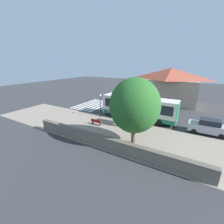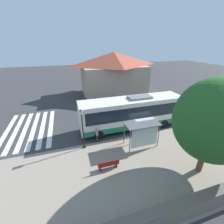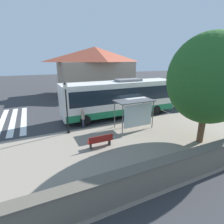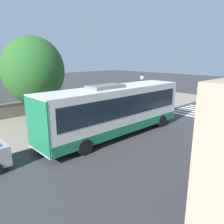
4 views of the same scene
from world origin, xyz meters
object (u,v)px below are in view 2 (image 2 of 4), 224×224
at_px(street_lamp_near, 83,126).
at_px(bus_shelter, 143,128).
at_px(bus, 132,112).
at_px(parked_car_behind_bus, 201,112).
at_px(pedestrian, 97,133).
at_px(bench, 109,164).
at_px(shade_tree, 214,121).

bearing_deg(street_lamp_near, bus_shelter, -103.99).
xyz_separation_m(bus, parked_car_behind_bus, (-0.67, -9.76, -1.01)).
distance_m(bus, pedestrian, 4.89).
relative_size(bench, street_lamp_near, 0.42).
bearing_deg(bus_shelter, pedestrian, 63.58).
bearing_deg(parked_car_behind_bus, bus_shelter, 105.98).
bearing_deg(bus, pedestrian, 110.03).
distance_m(pedestrian, street_lamp_near, 2.11).
bearing_deg(bench, bus_shelter, -63.43).
height_order(bus, street_lamp_near, street_lamp_near).
bearing_deg(street_lamp_near, shade_tree, -123.86).
bearing_deg(street_lamp_near, bus, -68.91).
height_order(bus_shelter, bench, bus_shelter).
distance_m(shade_tree, parked_car_behind_bus, 10.88).
xyz_separation_m(bus_shelter, parked_car_behind_bus, (2.95, -10.29, -1.09)).
bearing_deg(parked_car_behind_bus, bus, 86.10).
bearing_deg(bus, bus_shelter, 171.68).
distance_m(bus, bus_shelter, 3.65).
height_order(bus, bus_shelter, bus).
distance_m(bus, street_lamp_near, 6.34).
height_order(bus_shelter, parked_car_behind_bus, bus_shelter).
bearing_deg(bus_shelter, bench, 116.57).
distance_m(bus_shelter, street_lamp_near, 5.55).
height_order(bus, parked_car_behind_bus, bus).
bearing_deg(bench, street_lamp_near, 24.18).
height_order(pedestrian, parked_car_behind_bus, parked_car_behind_bus).
relative_size(street_lamp_near, parked_car_behind_bus, 0.90).
relative_size(pedestrian, street_lamp_near, 0.41).
relative_size(bench, shade_tree, 0.23).
relative_size(pedestrian, bench, 0.98).
distance_m(street_lamp_near, parked_car_behind_bus, 15.81).
bearing_deg(bench, shade_tree, -108.46).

